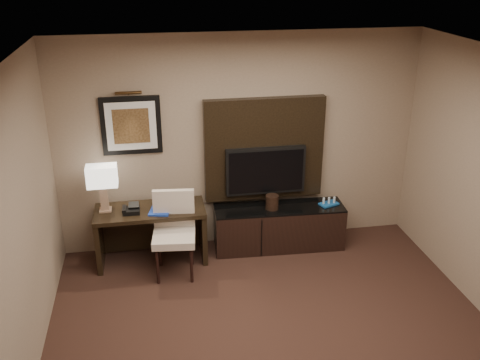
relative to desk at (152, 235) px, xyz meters
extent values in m
cube|color=silver|center=(1.15, -2.15, 2.35)|extent=(4.50, 5.00, 0.01)
cube|color=gray|center=(1.15, 0.35, 1.00)|extent=(4.50, 0.01, 2.70)
cube|color=gray|center=(-1.10, -2.15, 1.00)|extent=(0.01, 5.00, 2.70)
cube|color=black|center=(0.00, 0.00, 0.00)|extent=(1.31, 0.56, 0.70)
cube|color=black|center=(1.61, 0.05, -0.07)|extent=(1.66, 0.53, 0.56)
cube|color=black|center=(1.45, 0.29, 0.92)|extent=(1.50, 0.12, 1.30)
cube|color=black|center=(1.45, 0.19, 0.67)|extent=(1.00, 0.08, 0.60)
cube|color=black|center=(-0.15, 0.33, 1.30)|extent=(0.70, 0.04, 0.70)
cylinder|color=#3D2813|center=(-0.15, 0.29, 1.70)|extent=(0.04, 0.04, 0.30)
cube|color=#1A3CAC|center=(0.12, -0.06, 0.36)|extent=(0.30, 0.36, 0.02)
imported|color=beige|center=(0.11, -0.07, 0.45)|extent=(0.16, 0.03, 0.21)
cylinder|color=#AABCC1|center=(0.40, 0.08, 0.44)|extent=(0.06, 0.06, 0.18)
cylinder|color=black|center=(1.51, 0.03, 0.31)|extent=(0.18, 0.18, 0.18)
camera|label=1|loc=(0.06, -5.83, 3.18)|focal=40.00mm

